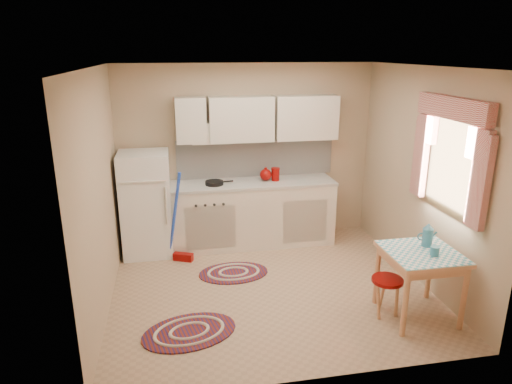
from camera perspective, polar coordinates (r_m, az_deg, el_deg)
room_shell at (r=5.16m, az=3.04°, el=5.38°), size 3.64×3.60×2.52m
fridge at (r=6.25m, az=-13.54°, el=-1.47°), size 0.65×0.60×1.40m
broom at (r=5.94m, az=-9.32°, el=-3.22°), size 0.30×0.22×1.20m
base_cabinets at (r=6.46m, az=-0.38°, el=-2.79°), size 2.25×0.60×0.88m
countertop at (r=6.32m, az=-0.39°, el=1.13°), size 2.27×0.62×0.04m
frying_pan at (r=6.19m, az=-5.24°, el=1.14°), size 0.28×0.28×0.05m
red_kettle at (r=6.32m, az=1.22°, el=2.18°), size 0.22×0.20×0.18m
red_canister at (r=6.35m, az=2.45°, el=2.15°), size 0.15×0.15×0.16m
table at (r=5.07m, az=19.64°, el=-10.82°), size 0.72×0.72×0.72m
stool at (r=5.05m, az=15.92°, el=-12.48°), size 0.36×0.36×0.42m
coffee_pot at (r=5.01m, az=20.67°, el=-5.04°), size 0.16×0.15×0.26m
mug at (r=4.85m, az=21.43°, el=-6.93°), size 0.10×0.10×0.10m
rug_center at (r=5.78m, az=-2.83°, el=-10.05°), size 0.88×0.60×0.02m
rug_left at (r=4.75m, az=-8.34°, el=-16.92°), size 1.05×0.81×0.02m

